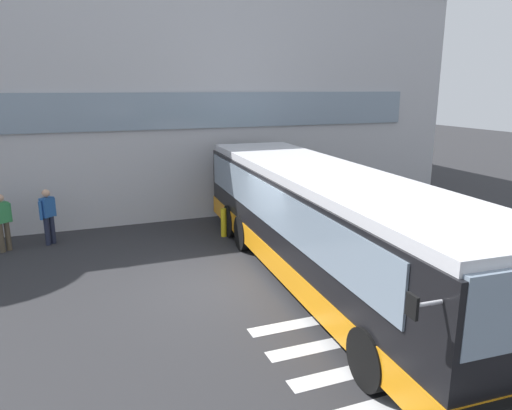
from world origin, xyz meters
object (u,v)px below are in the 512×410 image
at_px(passenger_by_doorway, 1,219).
at_px(bus_main_foreground, 324,227).
at_px(passenger_at_curb_edge, 48,214).
at_px(safety_bollard_yellow, 224,223).

bearing_deg(passenger_by_doorway, bus_main_foreground, -34.74).
distance_m(bus_main_foreground, passenger_at_curb_edge, 8.23).
xyz_separation_m(bus_main_foreground, passenger_by_doorway, (-7.44, 5.16, -0.37)).
bearing_deg(bus_main_foreground, passenger_by_doorway, 145.26).
distance_m(passenger_by_doorway, safety_bollard_yellow, 6.36).
bearing_deg(passenger_at_curb_edge, bus_main_foreground, -40.65).
bearing_deg(passenger_by_doorway, safety_bollard_yellow, -8.69).
bearing_deg(safety_bollard_yellow, passenger_by_doorway, 171.31).
bearing_deg(bus_main_foreground, passenger_at_curb_edge, 139.35).
bearing_deg(passenger_at_curb_edge, safety_bollard_yellow, -12.84).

